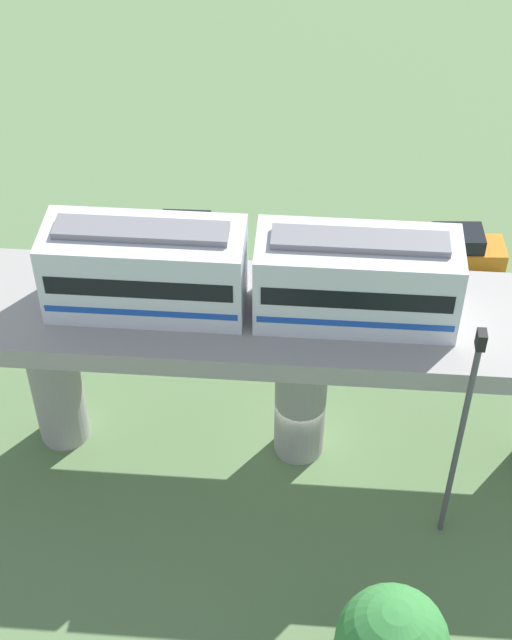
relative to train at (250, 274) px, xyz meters
name	(u,v)px	position (x,y,z in m)	size (l,w,h in m)	color
ground_plane	(298,446)	(0.00, -1.83, -8.52)	(120.00, 120.00, 0.00)	#5B7A4C
viaduct	(303,347)	(0.00, -1.83, -3.21)	(5.20, 28.00, 6.99)	#999691
train	(250,274)	(0.00, 0.00, 0.00)	(2.64, 13.55, 3.24)	silver
parked_car_red	(322,295)	(8.10, -2.52, -7.78)	(2.12, 4.33, 1.76)	red
parked_car_orange	(459,249)	(11.84, -8.78, -7.78)	(2.07, 4.31, 1.76)	orange
parked_car_silver	(188,237)	(11.80, 3.92, -7.78)	(1.90, 4.24, 1.76)	#B2B5BA
signal_post	(461,430)	(-3.40, -7.04, -3.21)	(0.44, 0.28, 9.59)	#4C4C51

